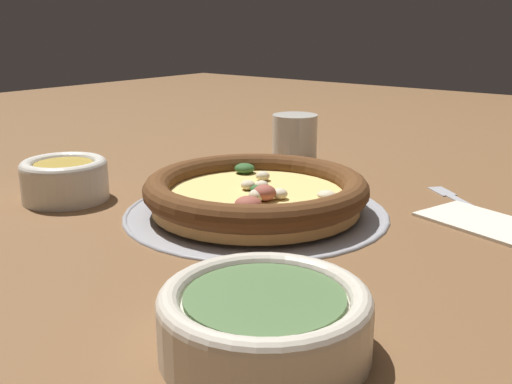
{
  "coord_description": "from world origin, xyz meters",
  "views": [
    {
      "loc": [
        -0.45,
        0.57,
        0.24
      ],
      "look_at": [
        0.0,
        0.0,
        0.03
      ],
      "focal_mm": 42.0,
      "sensor_mm": 36.0,
      "label": 1
    }
  ],
  "objects_px": {
    "pizza": "(256,192)",
    "napkin": "(482,220)",
    "bowl_far": "(265,317)",
    "bowl_near": "(65,178)",
    "drinking_cup": "(295,139)",
    "pizza_tray": "(256,211)",
    "fork": "(461,201)"
  },
  "relations": [
    {
      "from": "pizza",
      "to": "fork",
      "type": "bearing_deg",
      "value": -131.66
    },
    {
      "from": "bowl_far",
      "to": "bowl_near",
      "type": "bearing_deg",
      "value": -17.33
    },
    {
      "from": "bowl_far",
      "to": "napkin",
      "type": "relative_size",
      "value": 0.99
    },
    {
      "from": "pizza_tray",
      "to": "bowl_far",
      "type": "height_order",
      "value": "bowl_far"
    },
    {
      "from": "napkin",
      "to": "drinking_cup",
      "type": "bearing_deg",
      "value": -18.87
    },
    {
      "from": "drinking_cup",
      "to": "fork",
      "type": "height_order",
      "value": "drinking_cup"
    },
    {
      "from": "bowl_near",
      "to": "bowl_far",
      "type": "height_order",
      "value": "bowl_near"
    },
    {
      "from": "bowl_near",
      "to": "napkin",
      "type": "xyz_separation_m",
      "value": [
        -0.48,
        -0.25,
        -0.03
      ]
    },
    {
      "from": "fork",
      "to": "bowl_near",
      "type": "bearing_deg",
      "value": 76.26
    },
    {
      "from": "bowl_far",
      "to": "drinking_cup",
      "type": "height_order",
      "value": "drinking_cup"
    },
    {
      "from": "napkin",
      "to": "fork",
      "type": "relative_size",
      "value": 1.13
    },
    {
      "from": "bowl_far",
      "to": "napkin",
      "type": "bearing_deg",
      "value": -94.38
    },
    {
      "from": "pizza",
      "to": "bowl_far",
      "type": "relative_size",
      "value": 1.79
    },
    {
      "from": "pizza",
      "to": "drinking_cup",
      "type": "height_order",
      "value": "drinking_cup"
    },
    {
      "from": "drinking_cup",
      "to": "napkin",
      "type": "xyz_separation_m",
      "value": [
        -0.36,
        0.12,
        -0.04
      ]
    },
    {
      "from": "bowl_far",
      "to": "drinking_cup",
      "type": "bearing_deg",
      "value": -57.23
    },
    {
      "from": "fork",
      "to": "drinking_cup",
      "type": "bearing_deg",
      "value": 29.78
    },
    {
      "from": "pizza_tray",
      "to": "bowl_near",
      "type": "height_order",
      "value": "bowl_near"
    },
    {
      "from": "bowl_far",
      "to": "napkin",
      "type": "distance_m",
      "value": 0.4
    },
    {
      "from": "pizza",
      "to": "napkin",
      "type": "height_order",
      "value": "pizza"
    },
    {
      "from": "pizza_tray",
      "to": "bowl_far",
      "type": "xyz_separation_m",
      "value": [
        -0.21,
        0.26,
        0.03
      ]
    },
    {
      "from": "drinking_cup",
      "to": "napkin",
      "type": "height_order",
      "value": "drinking_cup"
    },
    {
      "from": "drinking_cup",
      "to": "napkin",
      "type": "bearing_deg",
      "value": 161.13
    },
    {
      "from": "bowl_far",
      "to": "napkin",
      "type": "xyz_separation_m",
      "value": [
        -0.03,
        -0.39,
        -0.02
      ]
    },
    {
      "from": "bowl_near",
      "to": "fork",
      "type": "height_order",
      "value": "bowl_near"
    },
    {
      "from": "pizza",
      "to": "bowl_near",
      "type": "height_order",
      "value": "bowl_near"
    },
    {
      "from": "fork",
      "to": "napkin",
      "type": "bearing_deg",
      "value": 165.15
    },
    {
      "from": "bowl_near",
      "to": "drinking_cup",
      "type": "distance_m",
      "value": 0.4
    },
    {
      "from": "drinking_cup",
      "to": "fork",
      "type": "distance_m",
      "value": 0.32
    },
    {
      "from": "drinking_cup",
      "to": "fork",
      "type": "bearing_deg",
      "value": 170.48
    },
    {
      "from": "pizza",
      "to": "napkin",
      "type": "distance_m",
      "value": 0.28
    },
    {
      "from": "pizza_tray",
      "to": "drinking_cup",
      "type": "bearing_deg",
      "value": -64.84
    }
  ]
}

